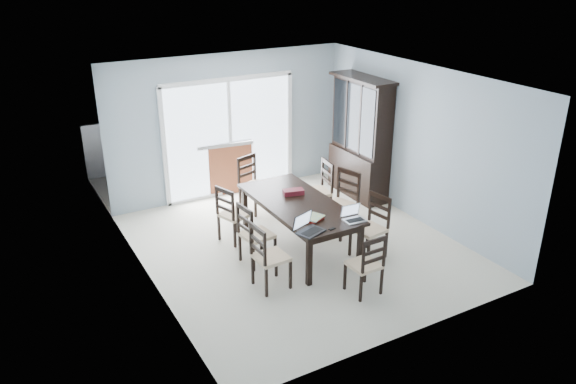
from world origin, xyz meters
name	(u,v)px	position (x,y,z in m)	size (l,w,h in m)	color
floor	(298,247)	(0.00, 0.00, 0.00)	(5.00, 5.00, 0.00)	beige
ceiling	(300,78)	(0.00, 0.00, 2.60)	(5.00, 5.00, 0.00)	white
back_wall	(229,125)	(0.00, 2.50, 1.30)	(4.50, 0.02, 2.60)	#90A1AC
wall_left	(146,198)	(-2.25, 0.00, 1.30)	(0.02, 5.00, 2.60)	#90A1AC
wall_right	(418,144)	(2.25, 0.00, 1.30)	(0.02, 5.00, 2.60)	#90A1AC
balcony	(212,177)	(0.00, 3.50, -0.05)	(4.50, 2.00, 0.10)	gray
railing	(193,136)	(0.00, 4.50, 0.55)	(4.50, 0.06, 1.10)	#99999E
dining_table	(299,207)	(0.00, 0.00, 0.67)	(1.00, 2.20, 0.75)	black
china_hutch	(360,139)	(2.02, 1.25, 1.07)	(0.50, 1.38, 2.20)	black
sliding_door	(230,137)	(0.00, 2.48, 1.09)	(2.52, 0.05, 2.18)	silver
chair_left_near	(265,250)	(-0.97, -0.79, 0.58)	(0.44, 0.43, 1.09)	black
chair_left_mid	(251,228)	(-0.84, -0.12, 0.57)	(0.46, 0.45, 1.09)	black
chair_left_far	(230,209)	(-0.83, 0.66, 0.57)	(0.52, 0.51, 1.07)	black
chair_right_near	(374,219)	(0.84, -0.75, 0.58)	(0.49, 0.48, 1.10)	black
chair_right_mid	(344,196)	(0.89, 0.11, 0.63)	(0.57, 0.56, 1.19)	black
chair_right_far	(321,184)	(0.88, 0.75, 0.61)	(0.50, 0.49, 1.15)	black
chair_end_near	(369,259)	(0.12, -1.58, 0.53)	(0.39, 0.40, 1.01)	black
chair_end_far	(251,178)	(0.00, 1.61, 0.59)	(0.53, 0.54, 1.12)	black
laptop_dark	(311,228)	(-0.36, -0.93, 0.81)	(0.43, 0.36, 0.25)	black
laptop_silver	(355,218)	(0.35, -0.93, 0.80)	(0.31, 0.23, 0.21)	silver
book_stack	(314,218)	(-0.12, -0.62, 0.77)	(0.33, 0.31, 0.04)	maroon
cell_phone	(332,229)	(-0.06, -0.99, 0.76)	(0.10, 0.04, 0.01)	black
game_box	(293,192)	(0.08, 0.30, 0.79)	(0.31, 0.16, 0.08)	#541018
hot_tub	(193,158)	(-0.43, 3.30, 0.50)	(2.12, 1.94, 0.99)	brown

